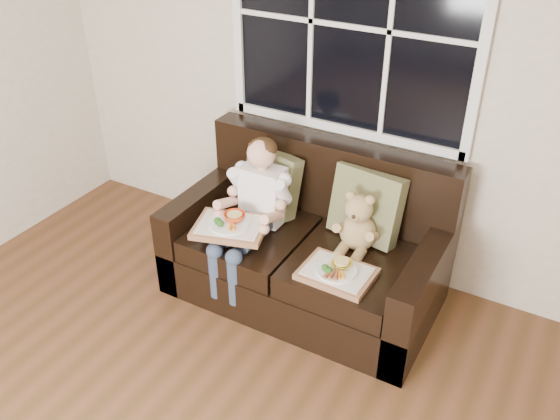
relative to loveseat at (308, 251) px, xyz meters
The scene contains 9 objects.
room_walls 2.39m from the loveseat, 89.43° to the right, with size 4.52×5.02×2.71m.
window_back 1.42m from the loveseat, 90.00° to the left, with size 1.62×0.04×1.37m.
loveseat is the anchor object (origin of this frame).
pillow_left 0.52m from the loveseat, 157.02° to the left, with size 0.45×0.29×0.43m.
pillow_right 0.50m from the loveseat, 26.20° to the left, with size 0.47×0.26×0.46m.
child 0.49m from the loveseat, 159.65° to the right, with size 0.40×0.60×0.91m.
teddy_bear 0.44m from the loveseat, ahead, with size 0.24×0.30×0.40m.
tray_left 0.57m from the loveseat, 138.89° to the right, with size 0.51×0.44×0.10m.
tray_right 0.49m from the loveseat, 42.66° to the right, with size 0.42×0.33×0.09m.
Camera 1 is at (1.35, -0.79, 2.57)m, focal length 38.00 mm.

